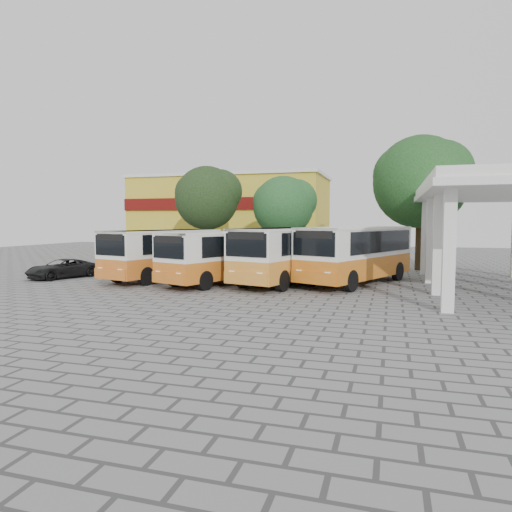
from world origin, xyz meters
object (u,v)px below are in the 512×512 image
(bus_centre_right, at_px, (288,251))
(parked_car, at_px, (62,269))
(bus_centre_left, at_px, (222,253))
(bus_far_right, at_px, (357,251))
(bus_far_left, at_px, (164,251))

(bus_centre_right, height_order, parked_car, bus_centre_right)
(bus_centre_left, bearing_deg, bus_far_right, 35.31)
(bus_far_right, xyz_separation_m, parked_car, (-17.45, -2.52, -1.25))
(bus_far_left, relative_size, parked_car, 2.07)
(bus_centre_right, distance_m, parked_car, 13.93)
(bus_centre_right, relative_size, bus_far_right, 0.97)
(bus_centre_right, relative_size, parked_car, 2.18)
(bus_far_right, bearing_deg, parked_car, -148.20)
(bus_centre_right, xyz_separation_m, bus_far_right, (3.66, 0.95, 0.03))
(bus_centre_left, distance_m, bus_far_right, 7.45)
(bus_centre_right, bearing_deg, bus_centre_left, -149.49)
(bus_far_left, bearing_deg, parked_car, -152.46)
(bus_far_left, distance_m, parked_car, 6.47)
(bus_far_left, height_order, bus_far_right, bus_far_right)
(bus_centre_right, bearing_deg, parked_car, -157.85)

